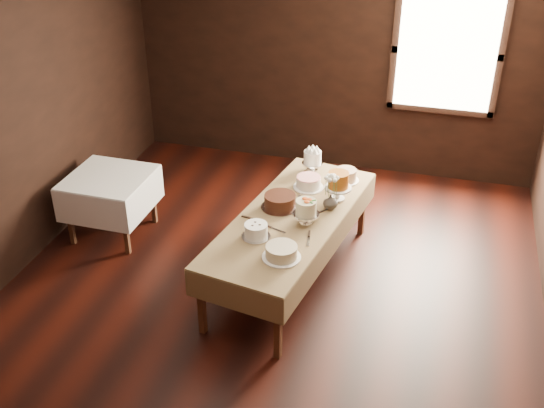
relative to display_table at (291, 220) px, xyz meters
The scene contains 21 objects.
floor 0.80m from the display_table, 105.49° to the right, with size 5.00×6.00×0.01m, color black.
wall_back 2.67m from the display_table, 92.70° to the left, with size 5.00×0.02×2.80m, color black.
wall_left 2.76m from the display_table, behind, with size 0.02×6.00×2.80m, color black.
window 2.92m from the display_table, 64.78° to the left, with size 1.10×0.05×1.30m, color #FFEABF.
display_table is the anchor object (origin of this frame).
side_table 2.06m from the display_table, behind, with size 0.83×0.83×0.69m.
cake_meringue 0.96m from the display_table, 90.84° to the left, with size 0.22×0.22×0.24m.
cake_speckled 0.90m from the display_table, 65.95° to the left, with size 0.30×0.30×0.13m.
cake_lattice 0.58m from the display_table, 86.90° to the left, with size 0.31×0.31×0.11m.
cake_caramel 0.58m from the display_table, 49.74° to the left, with size 0.28×0.28×0.30m.
cake_chocolate 0.21m from the display_table, 142.13° to the left, with size 0.38×0.38×0.14m.
cake_flowers 0.25m from the display_table, 31.49° to the right, with size 0.27×0.27×0.25m.
cake_swirl 0.50m from the display_table, 115.77° to the right, with size 0.26×0.26×0.13m.
cake_cream 0.70m from the display_table, 82.76° to the right, with size 0.38×0.38×0.12m.
cake_server_a 0.29m from the display_table, 99.62° to the right, with size 0.24×0.03×0.01m, color silver.
cake_server_b 0.46m from the display_table, 56.76° to the right, with size 0.24×0.03×0.01m, color silver.
cake_server_c 0.33m from the display_table, 90.90° to the left, with size 0.24×0.03×0.01m, color silver.
cake_server_d 0.38m from the display_table, 33.89° to the left, with size 0.24×0.03×0.01m, color silver.
cake_server_e 0.33m from the display_table, 149.70° to the right, with size 0.24×0.03×0.01m, color silver.
flower_vase 0.41m from the display_table, 35.39° to the left, with size 0.14×0.14×0.15m, color #2D2823.
flower_bouquet 0.51m from the display_table, 35.39° to the left, with size 0.14×0.14×0.20m, color white, non-canonical shape.
Camera 1 is at (1.36, -4.65, 3.89)m, focal length 43.38 mm.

